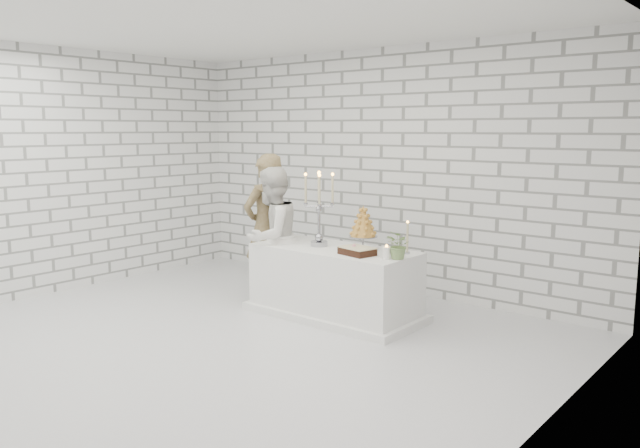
{
  "coord_description": "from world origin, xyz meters",
  "views": [
    {
      "loc": [
        4.4,
        -4.07,
        2.01
      ],
      "look_at": [
        0.36,
        0.86,
        1.05
      ],
      "focal_mm": 35.38,
      "sensor_mm": 36.0,
      "label": 1
    }
  ],
  "objects_px": {
    "bride": "(272,237)",
    "candelabra": "(319,209)",
    "cake_table": "(334,282)",
    "groom": "(267,228)",
    "croquembouche": "(363,228)"
  },
  "relations": [
    {
      "from": "groom",
      "to": "candelabra",
      "type": "distance_m",
      "value": 0.85
    },
    {
      "from": "groom",
      "to": "bride",
      "type": "bearing_deg",
      "value": 64.67
    },
    {
      "from": "cake_table",
      "to": "bride",
      "type": "xyz_separation_m",
      "value": [
        -0.8,
        -0.13,
        0.42
      ]
    },
    {
      "from": "cake_table",
      "to": "groom",
      "type": "xyz_separation_m",
      "value": [
        -1.0,
        0.0,
        0.49
      ]
    },
    {
      "from": "cake_table",
      "to": "croquembouche",
      "type": "xyz_separation_m",
      "value": [
        0.29,
        0.12,
        0.61
      ]
    },
    {
      "from": "cake_table",
      "to": "candelabra",
      "type": "xyz_separation_m",
      "value": [
        -0.2,
        -0.01,
        0.78
      ]
    },
    {
      "from": "bride",
      "to": "candelabra",
      "type": "relative_size",
      "value": 1.95
    },
    {
      "from": "bride",
      "to": "candelabra",
      "type": "bearing_deg",
      "value": 94.64
    },
    {
      "from": "groom",
      "to": "bride",
      "type": "height_order",
      "value": "groom"
    },
    {
      "from": "bride",
      "to": "candelabra",
      "type": "distance_m",
      "value": 0.71
    },
    {
      "from": "croquembouche",
      "to": "groom",
      "type": "bearing_deg",
      "value": -174.9
    },
    {
      "from": "cake_table",
      "to": "groom",
      "type": "relative_size",
      "value": 1.04
    },
    {
      "from": "candelabra",
      "to": "croquembouche",
      "type": "height_order",
      "value": "candelabra"
    },
    {
      "from": "bride",
      "to": "croquembouche",
      "type": "height_order",
      "value": "bride"
    },
    {
      "from": "candelabra",
      "to": "croquembouche",
      "type": "relative_size",
      "value": 1.74
    }
  ]
}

